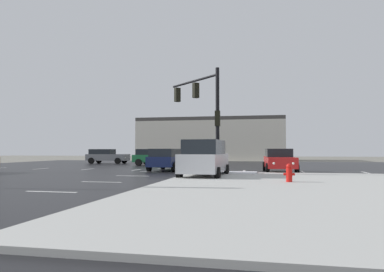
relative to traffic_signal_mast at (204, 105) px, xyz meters
name	(u,v)px	position (x,y,z in m)	size (l,w,h in m)	color
ground_plane	(162,170)	(-3.84, 4.06, -4.24)	(120.00, 120.00, 0.00)	slate
road_asphalt	(162,170)	(-3.84, 4.06, -4.23)	(44.00, 44.00, 0.02)	black
snow_strip_curbside	(223,172)	(1.16, 0.06, -4.07)	(4.00, 1.60, 0.06)	white
lane_markings	(173,171)	(-2.64, 2.68, -4.22)	(36.15, 36.15, 0.01)	silver
traffic_signal_mast	(204,105)	(0.00, 0.00, 0.00)	(3.71, 3.67, 6.17)	black
fire_hydrant	(289,173)	(4.66, -5.47, -3.70)	(0.48, 0.26, 0.79)	red
strip_building_background	(212,139)	(-4.13, 30.95, -1.17)	(20.91, 8.00, 6.13)	beige
sedan_green	(156,157)	(-6.56, 11.16, -3.39)	(4.67, 2.40, 1.58)	#195933
sedan_navy	(167,159)	(-3.31, 3.60, -3.39)	(2.14, 4.59, 1.58)	#141E47
suv_silver	(205,158)	(0.43, -2.30, -3.15)	(2.28, 4.89, 2.03)	#B7BABF
sedan_grey	(106,156)	(-13.49, 15.21, -3.39)	(4.54, 2.02, 1.58)	slate
sedan_red	(279,160)	(4.57, 3.37, -3.39)	(2.27, 4.63, 1.58)	#B21919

